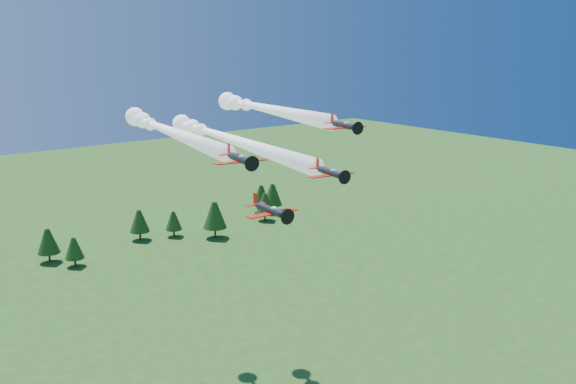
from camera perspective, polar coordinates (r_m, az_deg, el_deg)
plane_lead at (r=112.27m, az=-5.58°, el=4.86°), size 13.98×60.22×3.70m
plane_left at (r=112.66m, az=-10.77°, el=5.46°), size 13.84×54.67×3.70m
plane_right at (r=119.40m, az=-2.28°, el=7.50°), size 12.61×48.32×3.70m
plane_slot at (r=95.81m, az=-1.55°, el=-1.63°), size 8.50×9.24×2.99m
treeline at (r=197.16m, az=-20.44°, el=-3.96°), size 172.36×22.88×11.97m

